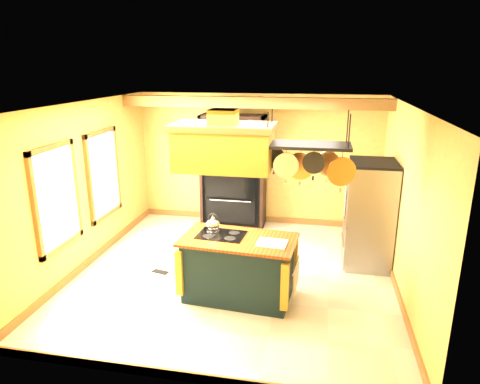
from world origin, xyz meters
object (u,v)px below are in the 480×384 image
(kitchen_island, at_px, (238,267))
(refrigerator, at_px, (369,217))
(range_hood, at_px, (224,145))
(pot_rack, at_px, (308,155))
(hutch, at_px, (234,183))

(kitchen_island, distance_m, refrigerator, 2.45)
(range_hood, distance_m, refrigerator, 2.93)
(kitchen_island, distance_m, range_hood, 1.78)
(pot_rack, distance_m, hutch, 3.55)
(refrigerator, bearing_deg, pot_rack, -123.71)
(kitchen_island, height_order, hutch, hutch)
(range_hood, xyz_separation_m, pot_rack, (1.11, 0.00, -0.09))
(pot_rack, distance_m, refrigerator, 2.21)
(range_hood, xyz_separation_m, hutch, (-0.47, 2.92, -1.35))
(pot_rack, bearing_deg, kitchen_island, 179.93)
(range_hood, relative_size, pot_rack, 1.13)
(range_hood, height_order, hutch, range_hood)
(kitchen_island, bearing_deg, range_hood, -175.08)
(kitchen_island, distance_m, hutch, 3.03)
(kitchen_island, height_order, range_hood, range_hood)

